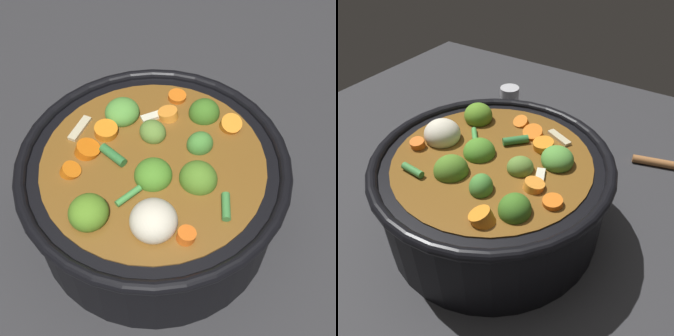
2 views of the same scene
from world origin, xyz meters
The scene contains 2 objects.
ground_plane centered at (0.00, 0.00, 0.00)m, with size 1.10×1.10×0.00m, color #2D2D30.
cooking_pot centered at (0.00, 0.00, 0.07)m, with size 0.31×0.31×0.15m.
Camera 1 is at (0.33, 0.01, 0.53)m, focal length 50.24 mm.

